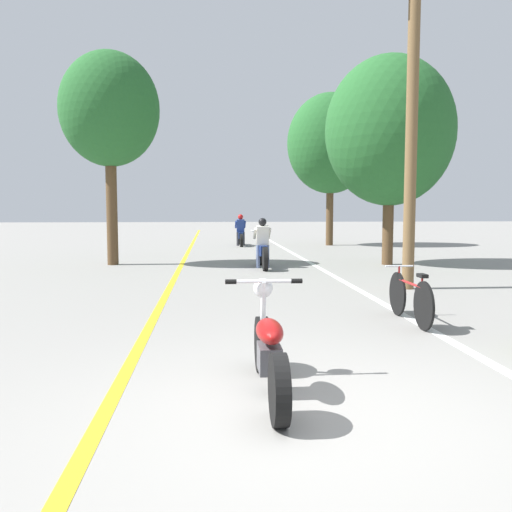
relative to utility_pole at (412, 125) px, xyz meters
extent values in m
plane|color=gray|center=(-3.26, -6.72, -3.36)|extent=(120.00, 120.00, 0.00)
cube|color=yellow|center=(-4.96, 5.87, -3.36)|extent=(0.14, 48.00, 0.01)
cube|color=white|center=(-1.06, 5.87, -3.36)|extent=(0.14, 48.00, 0.01)
cylinder|color=brown|center=(0.00, 0.00, -0.09)|extent=(0.24, 0.24, 6.54)
cylinder|color=#513A23|center=(1.13, 4.74, -2.00)|extent=(0.32, 0.32, 2.72)
ellipsoid|color=#235B28|center=(1.13, 4.74, 0.55)|extent=(3.78, 3.40, 4.34)
cylinder|color=#513A23|center=(1.22, 13.05, -1.71)|extent=(0.32, 0.32, 3.31)
ellipsoid|color=#235B28|center=(1.22, 13.05, 1.16)|extent=(3.84, 3.46, 4.42)
cylinder|color=#513A23|center=(-6.98, 5.38, -1.55)|extent=(0.32, 0.32, 3.62)
ellipsoid|color=#235B28|center=(-6.98, 5.38, 1.17)|extent=(2.88, 2.59, 3.31)
cylinder|color=black|center=(-3.56, -5.43, -3.08)|extent=(0.12, 0.57, 0.57)
cylinder|color=black|center=(-3.56, -6.83, -3.08)|extent=(0.12, 0.57, 0.57)
ellipsoid|color=maroon|center=(-3.56, -6.13, -2.78)|extent=(0.24, 0.64, 0.20)
cube|color=#4C4C51|center=(-3.56, -6.13, -3.03)|extent=(0.20, 0.36, 0.24)
cylinder|color=silver|center=(-3.56, -5.52, -2.74)|extent=(0.06, 0.23, 0.69)
cylinder|color=silver|center=(-3.56, -5.61, -2.40)|extent=(0.65, 0.04, 0.04)
cylinder|color=black|center=(-3.89, -5.61, -2.40)|extent=(0.11, 0.05, 0.05)
cylinder|color=black|center=(-3.23, -5.61, -2.40)|extent=(0.11, 0.05, 0.05)
sphere|color=silver|center=(-3.56, -5.52, -2.48)|extent=(0.20, 0.20, 0.20)
cylinder|color=black|center=(-2.64, 4.93, -3.04)|extent=(0.12, 0.64, 0.64)
cylinder|color=black|center=(-2.64, 3.42, -3.04)|extent=(0.12, 0.64, 0.64)
cube|color=navy|center=(-2.64, 4.18, -2.86)|extent=(0.20, 0.97, 0.28)
cylinder|color=silver|center=(-2.64, 4.83, -2.37)|extent=(0.50, 0.03, 0.03)
cylinder|color=slate|center=(-2.77, 4.13, -3.04)|extent=(0.11, 0.11, 0.64)
cylinder|color=slate|center=(-2.51, 4.13, -3.04)|extent=(0.11, 0.11, 0.64)
cube|color=silver|center=(-2.64, 4.16, -2.45)|extent=(0.34, 0.27, 0.55)
cylinder|color=silver|center=(-2.84, 4.32, -2.40)|extent=(0.08, 0.44, 0.34)
cylinder|color=silver|center=(-2.44, 4.32, -2.40)|extent=(0.08, 0.44, 0.34)
sphere|color=black|center=(-2.64, 4.20, -2.07)|extent=(0.23, 0.23, 0.23)
cylinder|color=black|center=(-2.78, 13.86, -3.08)|extent=(0.12, 0.56, 0.56)
cylinder|color=black|center=(-2.78, 12.38, -3.08)|extent=(0.12, 0.56, 0.56)
cube|color=navy|center=(-2.78, 13.12, -2.90)|extent=(0.20, 0.94, 0.28)
cylinder|color=silver|center=(-2.78, 13.76, -2.45)|extent=(0.50, 0.03, 0.03)
cylinder|color=#38383D|center=(-2.91, 13.07, -3.06)|extent=(0.11, 0.11, 0.60)
cylinder|color=#38383D|center=(-2.65, 13.07, -3.06)|extent=(0.11, 0.11, 0.60)
cube|color=navy|center=(-2.78, 13.10, -2.48)|extent=(0.34, 0.28, 0.58)
cylinder|color=navy|center=(-2.98, 13.26, -2.42)|extent=(0.08, 0.46, 0.35)
cylinder|color=navy|center=(-2.58, 13.26, -2.42)|extent=(0.08, 0.46, 0.35)
sphere|color=#B21919|center=(-2.78, 13.14, -2.08)|extent=(0.23, 0.23, 0.23)
cylinder|color=black|center=(-1.17, -2.70, -3.02)|extent=(0.04, 0.68, 0.68)
cylinder|color=black|center=(-1.17, -3.75, -3.02)|extent=(0.04, 0.68, 0.68)
cylinder|color=#B21E1E|center=(-1.17, -3.22, -2.78)|extent=(0.04, 0.84, 0.04)
cylinder|color=#B21E1E|center=(-1.17, -3.67, -2.82)|extent=(0.03, 0.03, 0.41)
cube|color=black|center=(-1.17, -3.67, -2.61)|extent=(0.10, 0.20, 0.05)
cylinder|color=#B21E1E|center=(-1.17, -2.75, -2.80)|extent=(0.03, 0.03, 0.44)
cylinder|color=silver|center=(-1.17, -2.75, -2.58)|extent=(0.44, 0.03, 0.03)
camera|label=1|loc=(-4.08, -10.87, -1.68)|focal=38.00mm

